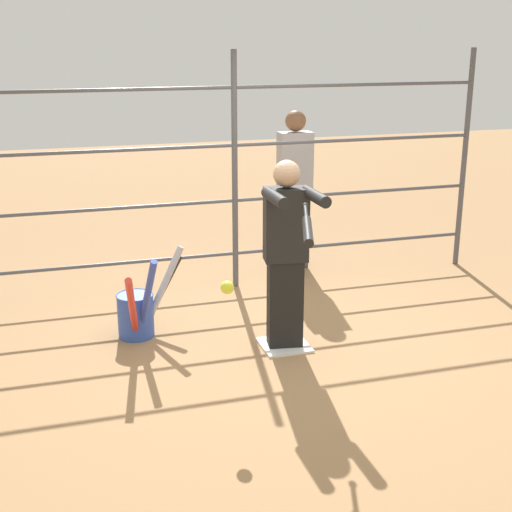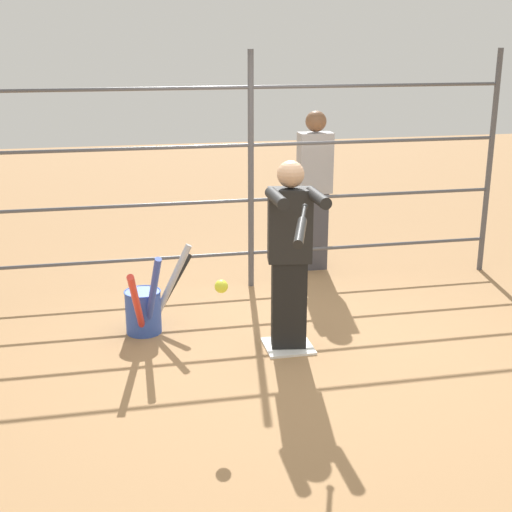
{
  "view_description": "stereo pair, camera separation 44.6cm",
  "coord_description": "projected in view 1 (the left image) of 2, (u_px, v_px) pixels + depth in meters",
  "views": [
    {
      "loc": [
        1.84,
        5.29,
        2.56
      ],
      "look_at": [
        0.34,
        0.29,
        0.93
      ],
      "focal_mm": 50.0,
      "sensor_mm": 36.0,
      "label": 1
    },
    {
      "loc": [
        1.41,
        5.4,
        2.56
      ],
      "look_at": [
        0.34,
        0.29,
        0.93
      ],
      "focal_mm": 50.0,
      "sensor_mm": 36.0,
      "label": 2
    }
  ],
  "objects": [
    {
      "name": "ground_plane",
      "position": [
        284.0,
        346.0,
        6.11
      ],
      "size": [
        24.0,
        24.0,
        0.0
      ],
      "primitive_type": "plane",
      "color": "#9E754C"
    },
    {
      "name": "home_plate",
      "position": [
        284.0,
        345.0,
        6.11
      ],
      "size": [
        0.4,
        0.4,
        0.02
      ],
      "color": "white",
      "rests_on": "ground"
    },
    {
      "name": "fence_backstop",
      "position": [
        235.0,
        173.0,
        7.21
      ],
      "size": [
        5.36,
        0.06,
        2.42
      ],
      "color": "#4C4C51",
      "rests_on": "ground"
    },
    {
      "name": "batter",
      "position": [
        286.0,
        250.0,
        5.83
      ],
      "size": [
        0.41,
        0.58,
        1.61
      ],
      "color": "black",
      "rests_on": "ground"
    },
    {
      "name": "baseball_bat_swinging",
      "position": [
        307.0,
        228.0,
        4.87
      ],
      "size": [
        0.31,
        0.78,
        0.12
      ],
      "color": "black"
    },
    {
      "name": "softball_in_flight",
      "position": [
        227.0,
        287.0,
        5.01
      ],
      "size": [
        0.1,
        0.1,
        0.1
      ],
      "color": "yellow"
    },
    {
      "name": "bat_bucket",
      "position": [
        139.0,
        311.0,
        6.23
      ],
      "size": [
        0.66,
        0.96,
        0.81
      ],
      "color": "#3351B2",
      "rests_on": "ground"
    },
    {
      "name": "bystander_behind_fence",
      "position": [
        295.0,
        188.0,
        7.92
      ],
      "size": [
        0.37,
        0.23,
        1.78
      ],
      "color": "#3F3F47",
      "rests_on": "ground"
    }
  ]
}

